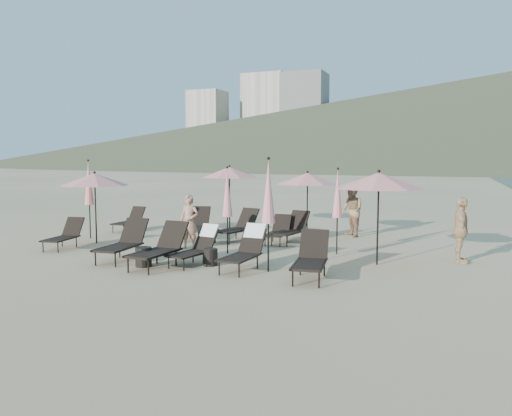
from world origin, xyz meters
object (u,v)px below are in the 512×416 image
at_px(lounger_8, 238,226).
at_px(umbrella_closed_2, 89,184).
at_px(umbrella_open_3, 308,179).
at_px(side_table_0, 144,257).
at_px(lounger_3, 197,246).
at_px(beachgoer_b, 352,211).
at_px(lounger_0, 65,235).
at_px(lounger_1, 123,242).
at_px(lounger_5, 311,258).
at_px(beachgoer_a, 189,222).
at_px(lounger_6, 130,220).
at_px(umbrella_open_1, 379,181).
at_px(umbrella_open_0, 95,180).
at_px(lounger_10, 278,230).
at_px(lounger_7, 196,224).
at_px(umbrella_closed_3, 227,193).
at_px(side_table_1, 210,257).
at_px(lounger_9, 291,228).
at_px(lounger_2, 160,247).
at_px(umbrella_closed_0, 268,192).
at_px(umbrella_closed_1, 338,194).
at_px(umbrella_open_2, 229,172).
at_px(beachgoer_c, 461,230).
at_px(lounger_4, 245,249).

relative_size(lounger_8, umbrella_closed_2, 0.71).
relative_size(umbrella_open_3, side_table_0, 4.71).
xyz_separation_m(lounger_3, beachgoer_b, (2.68, 5.94, 0.43)).
distance_m(lounger_0, beachgoer_b, 9.14).
bearing_deg(beachgoer_b, lounger_1, -74.46).
bearing_deg(lounger_1, lounger_5, -7.33).
bearing_deg(umbrella_open_3, beachgoer_a, -130.05).
relative_size(lounger_0, lounger_6, 1.06).
relative_size(umbrella_open_1, beachgoer_b, 1.33).
height_order(lounger_1, umbrella_closed_2, umbrella_closed_2).
relative_size(umbrella_open_0, side_table_0, 4.72).
height_order(lounger_8, lounger_10, lounger_8).
bearing_deg(beachgoer_a, side_table_0, -92.59).
relative_size(lounger_3, lounger_5, 0.89).
bearing_deg(umbrella_open_0, umbrella_open_1, -0.17).
distance_m(lounger_7, umbrella_open_3, 3.95).
bearing_deg(umbrella_closed_3, beachgoer_b, 59.54).
distance_m(lounger_3, beachgoer_b, 6.53).
height_order(lounger_1, side_table_1, lounger_1).
bearing_deg(lounger_9, lounger_2, -102.81).
distance_m(lounger_6, lounger_10, 6.00).
bearing_deg(umbrella_closed_0, side_table_1, 175.23).
bearing_deg(lounger_1, umbrella_open_3, 51.10).
bearing_deg(umbrella_closed_0, lounger_10, 106.11).
relative_size(lounger_10, umbrella_closed_1, 0.64).
height_order(lounger_8, umbrella_open_3, umbrella_open_3).
height_order(lounger_0, lounger_1, lounger_1).
bearing_deg(side_table_0, lounger_7, 101.98).
relative_size(lounger_3, umbrella_open_1, 0.68).
bearing_deg(umbrella_open_2, lounger_5, -52.87).
height_order(lounger_2, umbrella_closed_3, umbrella_closed_3).
bearing_deg(lounger_2, lounger_3, 42.79).
relative_size(lounger_3, lounger_8, 0.86).
distance_m(lounger_7, umbrella_closed_3, 3.16).
distance_m(umbrella_open_3, umbrella_closed_0, 5.15).
xyz_separation_m(beachgoer_a, beachgoer_c, (7.31, 0.77, 0.04)).
height_order(umbrella_closed_0, beachgoer_b, umbrella_closed_0).
bearing_deg(umbrella_closed_1, beachgoer_c, 0.10).
bearing_deg(side_table_0, lounger_1, 153.10).
xyz_separation_m(umbrella_open_0, side_table_0, (3.37, -2.37, -1.74)).
distance_m(lounger_7, umbrella_open_0, 3.48).
bearing_deg(umbrella_open_0, umbrella_closed_3, -1.00).
xyz_separation_m(lounger_0, beachgoer_c, (10.75, 2.06, 0.43)).
xyz_separation_m(lounger_3, umbrella_open_3, (1.40, 4.98, 1.52)).
distance_m(umbrella_closed_0, side_table_1, 2.27).
relative_size(lounger_7, umbrella_closed_1, 0.79).
height_order(lounger_4, lounger_7, lounger_4).
distance_m(lounger_5, beachgoer_a, 4.83).
distance_m(lounger_4, umbrella_open_1, 3.65).
bearing_deg(umbrella_closed_2, beachgoer_a, -7.50).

